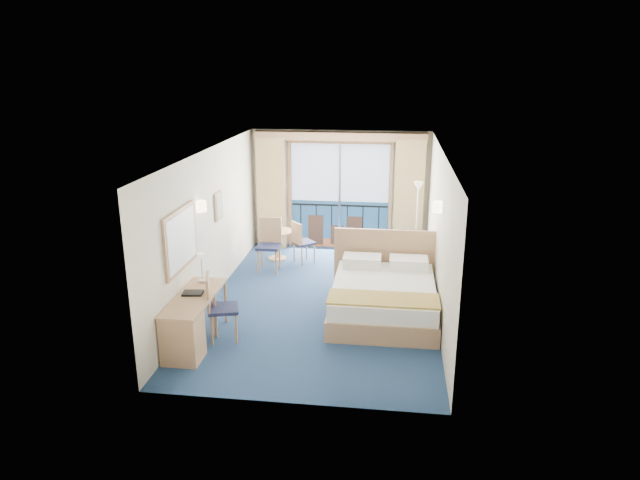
# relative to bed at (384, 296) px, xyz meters

# --- Properties ---
(floor) EXTENTS (6.50, 6.50, 0.00)m
(floor) POSITION_rel_bed_xyz_m (-1.11, 0.40, -0.34)
(floor) COLOR navy
(floor) RESTS_ON ground
(room_walls) EXTENTS (4.04, 6.54, 2.72)m
(room_walls) POSITION_rel_bed_xyz_m (-1.11, 0.40, 1.44)
(room_walls) COLOR beige
(room_walls) RESTS_ON ground
(balcony_door) EXTENTS (2.36, 0.03, 2.52)m
(balcony_door) POSITION_rel_bed_xyz_m (-1.11, 3.62, 0.81)
(balcony_door) COLOR navy
(balcony_door) RESTS_ON room_walls
(curtain_left) EXTENTS (0.65, 0.22, 2.55)m
(curtain_left) POSITION_rel_bed_xyz_m (-2.66, 3.47, 0.94)
(curtain_left) COLOR tan
(curtain_left) RESTS_ON room_walls
(curtain_right) EXTENTS (0.65, 0.22, 2.55)m
(curtain_right) POSITION_rel_bed_xyz_m (0.44, 3.47, 0.94)
(curtain_right) COLOR tan
(curtain_right) RESTS_ON room_walls
(pelmet) EXTENTS (3.80, 0.25, 0.18)m
(pelmet) POSITION_rel_bed_xyz_m (-1.11, 3.50, 2.24)
(pelmet) COLOR tan
(pelmet) RESTS_ON room_walls
(mirror) EXTENTS (0.05, 1.25, 0.95)m
(mirror) POSITION_rel_bed_xyz_m (-3.08, -1.10, 1.21)
(mirror) COLOR tan
(mirror) RESTS_ON room_walls
(wall_print) EXTENTS (0.04, 0.42, 0.52)m
(wall_print) POSITION_rel_bed_xyz_m (-3.08, 0.85, 1.26)
(wall_print) COLOR tan
(wall_print) RESTS_ON room_walls
(sconce_left) EXTENTS (0.18, 0.18, 0.18)m
(sconce_left) POSITION_rel_bed_xyz_m (-3.05, -0.20, 1.51)
(sconce_left) COLOR beige
(sconce_left) RESTS_ON room_walls
(sconce_right) EXTENTS (0.18, 0.18, 0.18)m
(sconce_right) POSITION_rel_bed_xyz_m (0.83, 0.25, 1.51)
(sconce_right) COLOR beige
(sconce_right) RESTS_ON room_walls
(bed) EXTENTS (1.91, 2.27, 1.20)m
(bed) POSITION_rel_bed_xyz_m (0.00, 0.00, 0.00)
(bed) COLOR tan
(bed) RESTS_ON ground
(nightstand) EXTENTS (0.43, 0.41, 0.56)m
(nightstand) POSITION_rel_bed_xyz_m (0.66, 1.43, -0.06)
(nightstand) COLOR tan
(nightstand) RESTS_ON ground
(phone) EXTENTS (0.20, 0.16, 0.08)m
(phone) POSITION_rel_bed_xyz_m (0.65, 1.42, 0.26)
(phone) COLOR silver
(phone) RESTS_ON nightstand
(armchair) EXTENTS (1.20, 1.21, 0.79)m
(armchair) POSITION_rel_bed_xyz_m (0.36, 2.17, 0.06)
(armchair) COLOR #3F454D
(armchair) RESTS_ON ground
(floor_lamp) EXTENTS (0.24, 0.24, 1.71)m
(floor_lamp) POSITION_rel_bed_xyz_m (0.63, 3.03, 0.96)
(floor_lamp) COLOR silver
(floor_lamp) RESTS_ON ground
(desk) EXTENTS (0.56, 1.62, 0.76)m
(desk) POSITION_rel_bed_xyz_m (-2.82, -1.84, 0.08)
(desk) COLOR tan
(desk) RESTS_ON ground
(desk_chair) EXTENTS (0.57, 0.57, 1.06)m
(desk_chair) POSITION_rel_bed_xyz_m (-2.52, -1.26, 0.26)
(desk_chair) COLOR #1C2243
(desk_chair) RESTS_ON ground
(folder) EXTENTS (0.33, 0.26, 0.03)m
(folder) POSITION_rel_bed_xyz_m (-2.87, -1.31, 0.44)
(folder) COLOR black
(folder) RESTS_ON desk
(desk_lamp) EXTENTS (0.12, 0.12, 0.46)m
(desk_lamp) POSITION_rel_bed_xyz_m (-2.88, -0.82, 0.77)
(desk_lamp) COLOR silver
(desk_lamp) RESTS_ON desk
(round_table) EXTENTS (0.71, 0.71, 0.64)m
(round_table) POSITION_rel_bed_xyz_m (-2.37, 2.60, 0.15)
(round_table) COLOR tan
(round_table) RESTS_ON ground
(table_chair_a) EXTENTS (0.56, 0.56, 0.91)m
(table_chair_a) POSITION_rel_bed_xyz_m (-1.81, 2.42, 0.18)
(table_chair_a) COLOR #1C2243
(table_chair_a) RESTS_ON ground
(table_chair_b) EXTENTS (0.47, 0.48, 1.08)m
(table_chair_b) POSITION_rel_bed_xyz_m (-2.39, 1.95, 0.27)
(table_chair_b) COLOR #1C2243
(table_chair_b) RESTS_ON ground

